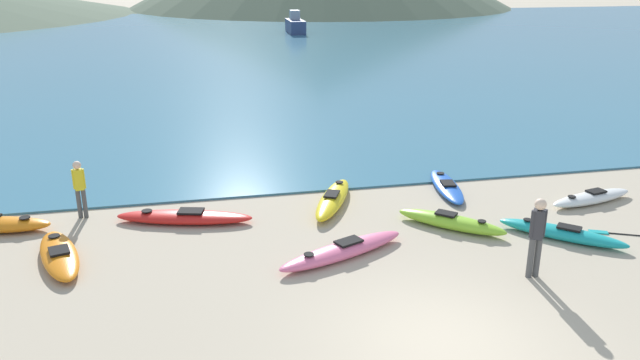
{
  "coord_description": "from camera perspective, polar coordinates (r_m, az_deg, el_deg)",
  "views": [
    {
      "loc": [
        -4.06,
        -8.65,
        6.21
      ],
      "look_at": [
        -0.56,
        7.38,
        0.5
      ],
      "focal_mm": 35.0,
      "sensor_mm": 36.0,
      "label": 1
    }
  ],
  "objects": [
    {
      "name": "kayak_on_sand_0",
      "position": [
        14.95,
        -22.74,
        -6.33
      ],
      "size": [
        1.49,
        2.87,
        0.34
      ],
      "color": "orange",
      "rests_on": "ground_plane"
    },
    {
      "name": "kayak_on_sand_6",
      "position": [
        18.37,
        11.49,
        -0.55
      ],
      "size": [
        1.13,
        2.96,
        0.29
      ],
      "color": "blue",
      "rests_on": "ground_plane"
    },
    {
      "name": "moored_boat_2",
      "position": [
        59.91,
        -2.27,
        13.96
      ],
      "size": [
        1.5,
        4.1,
        2.04
      ],
      "color": "navy",
      "rests_on": "bay_water"
    },
    {
      "name": "kayak_on_sand_7",
      "position": [
        16.87,
        1.19,
        -1.74
      ],
      "size": [
        1.91,
        3.11,
        0.41
      ],
      "color": "yellow",
      "rests_on": "ground_plane"
    },
    {
      "name": "kayak_on_sand_2",
      "position": [
        18.61,
        23.58,
        -1.49
      ],
      "size": [
        2.81,
        1.19,
        0.34
      ],
      "color": "white",
      "rests_on": "ground_plane"
    },
    {
      "name": "bay_water",
      "position": [
        51.92,
        -7.91,
        12.17
      ],
      "size": [
        160.0,
        70.0,
        0.06
      ],
      "primitive_type": "cube",
      "color": "teal",
      "rests_on": "ground_plane"
    },
    {
      "name": "kayak_on_sand_3",
      "position": [
        15.77,
        11.88,
        -3.75
      ],
      "size": [
        2.42,
        2.32,
        0.39
      ],
      "color": "#8CCC2D",
      "rests_on": "ground_plane"
    },
    {
      "name": "kayak_on_sand_1",
      "position": [
        14.0,
        2.09,
        -6.44
      ],
      "size": [
        3.32,
        1.93,
        0.36
      ],
      "color": "#E5668C",
      "rests_on": "ground_plane"
    },
    {
      "name": "person_near_foreground",
      "position": [
        13.54,
        19.23,
        -4.58
      ],
      "size": [
        0.35,
        0.3,
        1.74
      ],
      "color": "#4C4C4C",
      "rests_on": "ground_plane"
    },
    {
      "name": "kayak_on_sand_4",
      "position": [
        15.94,
        21.24,
        -4.53
      ],
      "size": [
        2.53,
        2.47,
        0.35
      ],
      "color": "teal",
      "rests_on": "ground_plane"
    },
    {
      "name": "kayak_on_sand_5",
      "position": [
        16.16,
        -12.29,
        -3.32
      ],
      "size": [
        3.54,
        1.61,
        0.33
      ],
      "color": "red",
      "rests_on": "ground_plane"
    },
    {
      "name": "ground_plane",
      "position": [
        11.39,
        11.09,
        -14.23
      ],
      "size": [
        400.0,
        400.0,
        0.0
      ],
      "primitive_type": "plane",
      "color": "tan"
    },
    {
      "name": "person_near_waterline",
      "position": [
        16.96,
        -21.13,
        -0.49
      ],
      "size": [
        0.31,
        0.21,
        1.53
      ],
      "color": "#4C4C4C",
      "rests_on": "ground_plane"
    }
  ]
}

